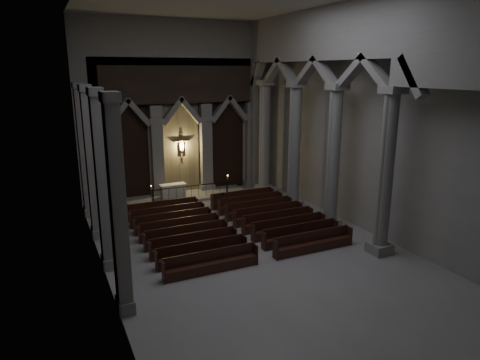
{
  "coord_description": "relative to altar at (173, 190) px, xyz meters",
  "views": [
    {
      "loc": [
        -8.89,
        -17.21,
        8.7
      ],
      "look_at": [
        0.53,
        3.0,
        2.95
      ],
      "focal_mm": 32.0,
      "sensor_mm": 36.0,
      "label": 1
    }
  ],
  "objects": [
    {
      "name": "candle_stand_left",
      "position": [
        -1.7,
        -0.8,
        -0.24
      ],
      "size": [
        0.23,
        0.23,
        1.35
      ],
      "color": "#A97634",
      "rests_on": "ground"
    },
    {
      "name": "sanctuary_wall",
      "position": [
        1.06,
        0.95,
        6.01
      ],
      "size": [
        14.0,
        0.77,
        12.0
      ],
      "color": "gray",
      "rests_on": "ground"
    },
    {
      "name": "altar_rail",
      "position": [
        1.06,
        -0.82,
        0.1
      ],
      "size": [
        5.42,
        0.09,
        1.07
      ],
      "color": "black",
      "rests_on": "ground"
    },
    {
      "name": "altar",
      "position": [
        0.0,
        0.0,
        0.0
      ],
      "size": [
        1.79,
        0.72,
        0.91
      ],
      "color": "beige",
      "rests_on": "sanctuary_step"
    },
    {
      "name": "room",
      "position": [
        1.06,
        -10.59,
        6.99
      ],
      "size": [
        24.0,
        24.1,
        12.0
      ],
      "color": "gray",
      "rests_on": "ground"
    },
    {
      "name": "right_arcade",
      "position": [
        6.56,
        -9.26,
        7.22
      ],
      "size": [
        1.0,
        24.0,
        12.0
      ],
      "color": "gray",
      "rests_on": "ground"
    },
    {
      "name": "left_pilasters",
      "position": [
        -5.69,
        -7.09,
        3.3
      ],
      "size": [
        0.6,
        13.0,
        8.03
      ],
      "color": "gray",
      "rests_on": "ground"
    },
    {
      "name": "sanctuary_step",
      "position": [
        1.06,
        0.01,
        -0.53
      ],
      "size": [
        8.5,
        2.6,
        0.15
      ],
      "primitive_type": "cube",
      "color": "gray",
      "rests_on": "ground"
    },
    {
      "name": "pews",
      "position": [
        1.06,
        -7.44,
        -0.29
      ],
      "size": [
        9.8,
        8.64,
        0.98
      ],
      "color": "black",
      "rests_on": "ground"
    },
    {
      "name": "worshipper",
      "position": [
        2.2,
        -3.78,
        -0.02
      ],
      "size": [
        0.5,
        0.41,
        1.18
      ],
      "primitive_type": "imported",
      "rotation": [
        0.0,
        0.0,
        0.34
      ],
      "color": "black",
      "rests_on": "ground"
    },
    {
      "name": "candle_stand_right",
      "position": [
        3.79,
        -0.76,
        -0.21
      ],
      "size": [
        0.25,
        0.25,
        1.47
      ],
      "color": "#A97634",
      "rests_on": "ground"
    }
  ]
}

